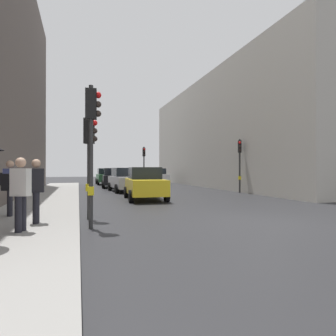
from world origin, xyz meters
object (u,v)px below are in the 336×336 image
(pedestrian_with_black_backpack, at_px, (19,190))
(pedestrian_in_dark_coat, at_px, (36,188))
(pedestrian_with_grey_backpack, at_px, (8,185))
(traffic_light_mid_street, at_px, (240,156))
(car_dark_suv, at_px, (113,178))
(traffic_light_near_right, at_px, (90,147))
(car_silver_hatchback, at_px, (125,180))
(car_yellow_taxi, at_px, (145,183))
(traffic_light_far_median, at_px, (144,159))
(car_white_compact, at_px, (156,176))
(traffic_light_near_left, at_px, (92,130))
(car_green_estate, at_px, (106,176))

(pedestrian_with_black_backpack, xyz_separation_m, pedestrian_in_dark_coat, (0.24, 1.07, -0.03))
(pedestrian_with_grey_backpack, bearing_deg, pedestrian_in_dark_coat, -57.45)
(traffic_light_mid_street, bearing_deg, car_dark_suv, 131.52)
(traffic_light_near_right, distance_m, car_silver_hatchback, 12.06)
(car_silver_hatchback, relative_size, pedestrian_in_dark_coat, 2.44)
(car_yellow_taxi, relative_size, pedestrian_in_dark_coat, 2.43)
(traffic_light_far_median, bearing_deg, pedestrian_with_black_backpack, -110.26)
(traffic_light_mid_street, xyz_separation_m, pedestrian_in_dark_coat, (-11.89, -9.17, -1.46))
(traffic_light_mid_street, height_order, pedestrian_with_grey_backpack, traffic_light_mid_street)
(traffic_light_far_median, xyz_separation_m, traffic_light_mid_street, (4.57, -10.23, -0.08))
(car_dark_suv, height_order, pedestrian_in_dark_coat, pedestrian_in_dark_coat)
(car_white_compact, height_order, pedestrian_with_grey_backpack, pedestrian_with_grey_backpack)
(traffic_light_far_median, height_order, traffic_light_near_left, traffic_light_near_left)
(car_green_estate, height_order, pedestrian_with_grey_backpack, pedestrian_with_grey_backpack)
(traffic_light_mid_street, distance_m, pedestrian_in_dark_coat, 15.08)
(car_green_estate, height_order, car_dark_suv, same)
(traffic_light_near_left, bearing_deg, pedestrian_with_grey_backpack, 140.84)
(traffic_light_far_median, distance_m, traffic_light_mid_street, 11.20)
(traffic_light_near_left, bearing_deg, pedestrian_with_black_backpack, -159.50)
(pedestrian_with_grey_backpack, bearing_deg, car_silver_hatchback, 63.90)
(traffic_light_near_right, bearing_deg, car_dark_suv, 80.99)
(traffic_light_near_right, height_order, car_dark_suv, traffic_light_near_right)
(pedestrian_with_grey_backpack, bearing_deg, car_green_estate, 77.25)
(traffic_light_far_median, xyz_separation_m, pedestrian_with_black_backpack, (-7.56, -20.47, -1.52))
(car_white_compact, height_order, pedestrian_with_black_backpack, pedestrian_with_black_backpack)
(traffic_light_near_right, xyz_separation_m, car_green_estate, (2.50, 22.57, -1.49))
(car_yellow_taxi, bearing_deg, traffic_light_far_median, 77.81)
(traffic_light_mid_street, bearing_deg, car_yellow_taxi, -161.80)
(car_green_estate, height_order, pedestrian_with_black_backpack, pedestrian_with_black_backpack)
(traffic_light_far_median, height_order, car_yellow_taxi, traffic_light_far_median)
(traffic_light_near_left, height_order, car_white_compact, traffic_light_near_left)
(traffic_light_near_right, height_order, pedestrian_in_dark_coat, traffic_light_near_right)
(car_green_estate, bearing_deg, pedestrian_with_black_backpack, -99.68)
(traffic_light_far_median, height_order, car_dark_suv, traffic_light_far_median)
(traffic_light_mid_street, xyz_separation_m, car_dark_suv, (-7.75, 8.75, -1.72))
(traffic_light_mid_street, height_order, pedestrian_with_black_backpack, traffic_light_mid_street)
(traffic_light_near_left, xyz_separation_m, car_yellow_taxi, (3.11, 7.20, -1.86))
(traffic_light_near_right, relative_size, pedestrian_in_dark_coat, 1.94)
(pedestrian_in_dark_coat, bearing_deg, traffic_light_near_right, 36.74)
(traffic_light_far_median, relative_size, car_dark_suv, 0.90)
(traffic_light_near_right, relative_size, car_silver_hatchback, 0.79)
(traffic_light_near_left, distance_m, car_yellow_taxi, 8.06)
(traffic_light_far_median, bearing_deg, car_white_compact, 59.61)
(traffic_light_near_right, bearing_deg, pedestrian_in_dark_coat, -143.26)
(car_yellow_taxi, xyz_separation_m, car_dark_suv, (-0.45, 11.15, 0.00))
(car_green_estate, relative_size, pedestrian_with_grey_backpack, 2.38)
(traffic_light_near_left, distance_m, car_green_estate, 24.30)
(car_yellow_taxi, bearing_deg, car_dark_suv, 92.29)
(car_yellow_taxi, bearing_deg, pedestrian_with_grey_backpack, -137.29)
(car_silver_hatchback, relative_size, pedestrian_with_grey_backpack, 2.44)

